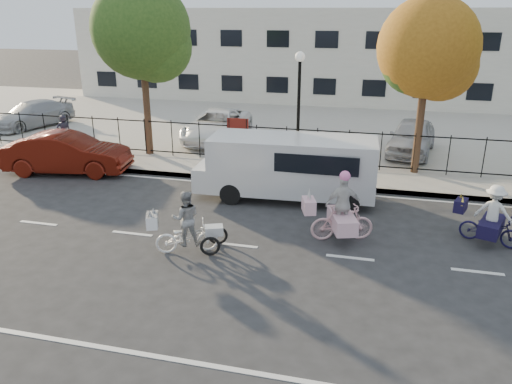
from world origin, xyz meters
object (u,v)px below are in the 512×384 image
(lamppost, at_px, (299,90))
(zebra_trike, at_px, (187,229))
(lot_car_b, at_px, (217,125))
(red_sedan, at_px, (67,153))
(lot_car_d, at_px, (412,137))
(unicorn_bike, at_px, (341,215))
(white_van, at_px, (289,165))
(pedestrian, at_px, (64,133))
(bull_bike, at_px, (491,221))
(lot_car_a, at_px, (32,114))

(lamppost, height_order, zebra_trike, lamppost)
(lamppost, xyz_separation_m, lot_car_b, (-4.33, 3.40, -2.27))
(red_sedan, bearing_deg, lot_car_d, -76.29)
(lamppost, relative_size, lot_car_b, 0.87)
(unicorn_bike, height_order, lot_car_b, unicorn_bike)
(white_van, distance_m, red_sedan, 8.68)
(unicorn_bike, distance_m, white_van, 3.42)
(unicorn_bike, bearing_deg, white_van, 16.95)
(white_van, xyz_separation_m, red_sedan, (-8.65, 0.70, -0.37))
(pedestrian, bearing_deg, red_sedan, 86.62)
(bull_bike, bearing_deg, pedestrian, 92.85)
(lot_car_a, bearing_deg, white_van, -7.89)
(red_sedan, relative_size, lot_car_a, 1.03)
(unicorn_bike, relative_size, white_van, 0.34)
(lamppost, distance_m, unicorn_bike, 6.63)
(unicorn_bike, xyz_separation_m, pedestrian, (-12.22, 5.80, 0.21))
(pedestrian, bearing_deg, zebra_trike, 99.80)
(lot_car_d, bearing_deg, red_sedan, -147.20)
(lot_car_b, xyz_separation_m, lot_car_d, (8.67, -0.20, 0.02))
(lamppost, bearing_deg, red_sedan, -164.72)
(lot_car_a, bearing_deg, bull_bike, -6.48)
(lot_car_a, relative_size, lot_car_b, 0.90)
(red_sedan, xyz_separation_m, lot_car_b, (4.09, 5.70, 0.08))
(bull_bike, bearing_deg, lot_car_d, 31.74)
(lamppost, height_order, lot_car_a, lamppost)
(unicorn_bike, bearing_deg, lot_car_d, -31.32)
(lot_car_a, height_order, lot_car_b, lot_car_b)
(zebra_trike, relative_size, white_van, 0.33)
(bull_bike, relative_size, lot_car_b, 0.36)
(bull_bike, height_order, lot_car_d, bull_bike)
(bull_bike, xyz_separation_m, lot_car_d, (-1.66, 8.26, 0.20))
(lot_car_d, bearing_deg, lot_car_b, -171.83)
(bull_bike, bearing_deg, zebra_trike, 127.79)
(white_van, bearing_deg, bull_bike, -22.30)
(lot_car_a, bearing_deg, red_sedan, -28.26)
(bull_bike, xyz_separation_m, lot_car_a, (-20.48, 8.84, 0.15))
(zebra_trike, distance_m, pedestrian, 11.28)
(red_sedan, bearing_deg, white_van, -104.21)
(pedestrian, relative_size, lot_car_d, 0.38)
(unicorn_bike, relative_size, lot_car_a, 0.44)
(bull_bike, relative_size, lot_car_a, 0.40)
(lot_car_d, bearing_deg, bull_bike, -69.10)
(white_van, xyz_separation_m, lot_car_b, (-4.56, 6.40, -0.29))
(lamppost, height_order, red_sedan, lamppost)
(red_sedan, distance_m, lot_car_b, 7.02)
(white_van, height_order, pedestrian, white_van)
(white_van, xyz_separation_m, lot_car_d, (4.12, 6.20, -0.27))
(lot_car_d, bearing_deg, lamppost, -134.14)
(zebra_trike, height_order, red_sedan, zebra_trike)
(pedestrian, distance_m, lot_car_a, 5.81)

